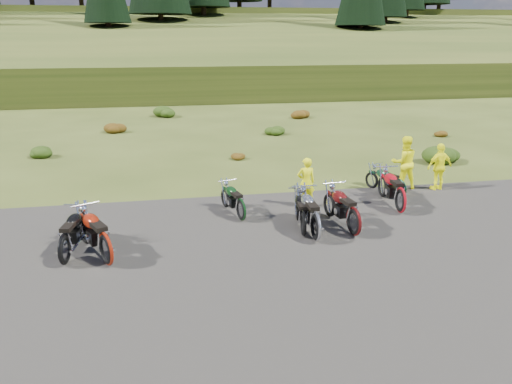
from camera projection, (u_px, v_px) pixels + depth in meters
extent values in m
plane|color=#364115|center=(301.00, 238.00, 13.59)|extent=(300.00, 300.00, 0.00)
cube|color=black|center=(324.00, 271.00, 11.71)|extent=(20.00, 12.00, 0.04)
cube|color=#2D3D14|center=(174.00, 58.00, 116.65)|extent=(300.00, 90.00, 9.17)
cylinder|color=black|center=(32.00, 4.00, 71.67)|extent=(0.70, 0.70, 2.20)
cylinder|color=black|center=(81.00, 1.00, 78.11)|extent=(0.70, 0.70, 2.20)
cylinder|color=black|center=(109.00, 31.00, 57.13)|extent=(0.70, 0.70, 2.20)
cylinder|color=black|center=(161.00, 22.00, 63.45)|extent=(0.70, 0.70, 2.20)
cylinder|color=black|center=(204.00, 14.00, 69.77)|extent=(0.70, 0.70, 2.20)
cylinder|color=black|center=(239.00, 7.00, 76.10)|extent=(0.70, 0.70, 2.20)
cylinder|color=black|center=(270.00, 3.00, 82.48)|extent=(0.70, 0.70, 2.20)
cylinder|color=black|center=(359.00, 33.00, 61.56)|extent=(0.70, 0.70, 2.20)
cylinder|color=black|center=(385.00, 24.00, 67.88)|extent=(0.70, 0.70, 2.20)
cylinder|color=black|center=(406.00, 16.00, 74.20)|extent=(0.70, 0.70, 2.20)
cylinder|color=black|center=(424.00, 10.00, 80.53)|extent=(0.70, 0.70, 2.20)
cylinder|color=black|center=(439.00, 5.00, 86.85)|extent=(0.70, 0.70, 2.20)
ellipsoid|color=#1B340D|center=(39.00, 151.00, 22.47)|extent=(1.03, 1.03, 0.61)
ellipsoid|color=#602C0C|center=(115.00, 126.00, 27.93)|extent=(1.30, 1.30, 0.77)
ellipsoid|color=#1B340D|center=(165.00, 110.00, 33.38)|extent=(1.56, 1.56, 0.92)
ellipsoid|color=#602C0C|center=(237.00, 154.00, 22.07)|extent=(0.77, 0.77, 0.45)
ellipsoid|color=#1B340D|center=(274.00, 129.00, 27.52)|extent=(1.03, 1.03, 0.61)
ellipsoid|color=#602C0C|center=(299.00, 112.00, 32.98)|extent=(1.30, 1.30, 0.77)
ellipsoid|color=#1B340D|center=(442.00, 152.00, 21.57)|extent=(1.56, 1.56, 0.92)
ellipsoid|color=#602C0C|center=(438.00, 132.00, 27.12)|extent=(0.77, 0.77, 0.45)
imported|color=#ECED0C|center=(306.00, 183.00, 15.80)|extent=(0.59, 0.39, 1.60)
imported|color=#ECED0C|center=(404.00, 163.00, 17.66)|extent=(0.95, 0.76, 1.89)
imported|color=#ECED0C|center=(439.00, 167.00, 17.54)|extent=(1.02, 0.54, 1.66)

